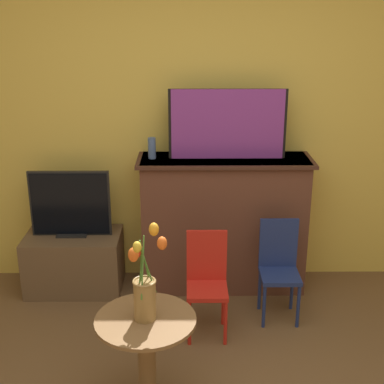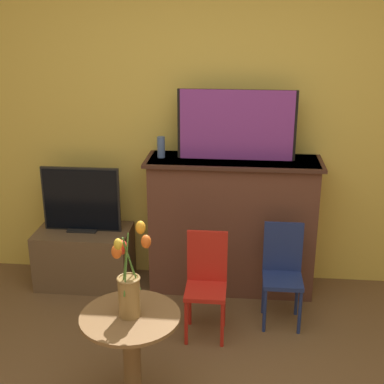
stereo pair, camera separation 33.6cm
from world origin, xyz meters
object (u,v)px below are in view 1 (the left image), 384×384
object	(u,v)px
chair_red	(207,278)
vase_tulips	(145,286)
painting	(228,124)
tv_monitor	(70,205)
chair_blue	(279,264)

from	to	relation	value
chair_red	vase_tulips	size ratio (longest dim) A/B	1.47
painting	vase_tulips	bearing A→B (deg)	-109.89
tv_monitor	vase_tulips	distance (m)	1.51
painting	chair_red	xyz separation A→B (m)	(-0.16, -0.64, -0.90)
painting	chair_blue	xyz separation A→B (m)	(0.35, -0.44, -0.90)
chair_blue	painting	bearing A→B (deg)	128.14
chair_red	chair_blue	world-z (taller)	same
chair_blue	vase_tulips	world-z (taller)	vase_tulips
tv_monitor	chair_red	xyz separation A→B (m)	(1.00, -0.59, -0.30)
chair_red	chair_blue	xyz separation A→B (m)	(0.51, 0.20, 0.00)
painting	chair_red	size ratio (longest dim) A/B	1.20
tv_monitor	chair_red	world-z (taller)	tv_monitor
chair_blue	vase_tulips	bearing A→B (deg)	-131.75
tv_monitor	chair_blue	distance (m)	1.59
tv_monitor	chair_red	size ratio (longest dim) A/B	0.85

